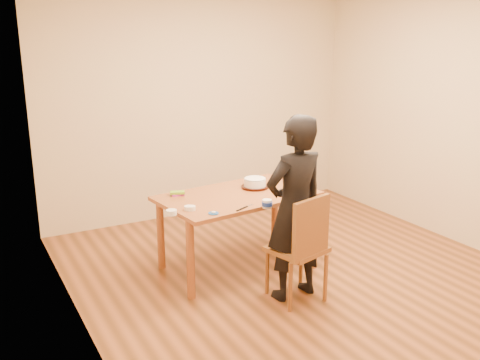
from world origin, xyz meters
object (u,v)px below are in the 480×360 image
dining_table (237,196)px  person (295,209)px  cake (255,182)px  dining_chair (297,249)px  cake_plate (255,187)px

dining_table → person: person is taller
dining_table → cake: cake is taller
dining_chair → cake_plate: size_ratio=1.56×
dining_table → dining_chair: size_ratio=3.44×
dining_table → person: bearing=-85.2°
dining_table → cake: bearing=16.2°
cake_plate → person: size_ratio=0.17×
dining_chair → person: bearing=75.3°
dining_chair → cake_plate: cake_plate is taller
dining_chair → cake_plate: (0.10, 0.88, 0.31)m
dining_chair → cake: bearing=68.7°
dining_chair → person: 0.35m
cake_plate → cake: bearing=0.0°
dining_chair → cake_plate: bearing=68.7°
cake_plate → cake: (0.00, 0.00, 0.04)m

